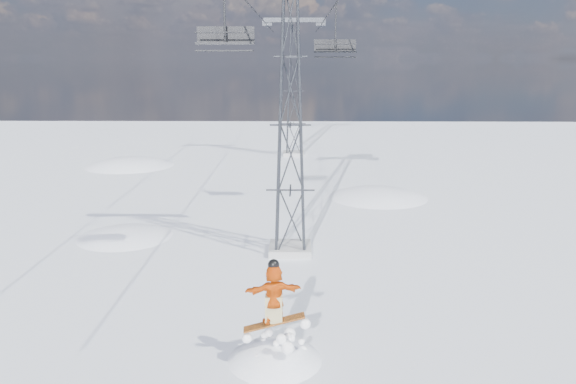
% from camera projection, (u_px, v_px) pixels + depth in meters
% --- Properties ---
extents(ground, '(120.00, 120.00, 0.00)m').
position_uv_depth(ground, '(260.00, 343.00, 16.53)').
color(ground, white).
rests_on(ground, ground).
extents(snow_terrain, '(39.00, 37.00, 22.00)m').
position_uv_depth(snow_terrain, '(213.00, 317.00, 39.49)').
color(snow_terrain, white).
rests_on(snow_terrain, ground).
extents(lift_tower_near, '(5.20, 1.80, 11.43)m').
position_uv_depth(lift_tower_near, '(290.00, 126.00, 23.04)').
color(lift_tower_near, '#999999').
rests_on(lift_tower_near, ground).
extents(lift_tower_far, '(5.20, 1.80, 11.43)m').
position_uv_depth(lift_tower_far, '(294.00, 91.00, 47.35)').
color(lift_tower_far, '#999999').
rests_on(lift_tower_far, ground).
extents(haul_cables, '(4.46, 51.00, 0.06)m').
position_uv_depth(haul_cables, '(293.00, 12.00, 32.98)').
color(haul_cables, black).
rests_on(haul_cables, ground).
extents(lift_chair_near, '(1.99, 0.57, 2.46)m').
position_uv_depth(lift_chair_near, '(225.00, 37.00, 19.20)').
color(lift_chair_near, black).
rests_on(lift_chair_near, ground).
extents(lift_chair_mid, '(2.14, 0.61, 2.65)m').
position_uv_depth(lift_chair_mid, '(335.00, 47.00, 28.49)').
color(lift_chair_mid, black).
rests_on(lift_chair_mid, ground).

